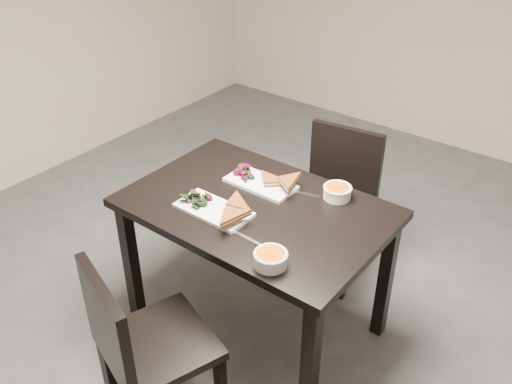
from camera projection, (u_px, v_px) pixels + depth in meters
ground at (302, 328)px, 2.94m from camera, size 5.00×5.00×0.00m
table at (256, 222)px, 2.63m from camera, size 1.20×0.80×0.75m
chair_near at (140, 343)px, 2.22m from camera, size 0.53×0.53×0.85m
chair_far at (335, 194)px, 3.15m from camera, size 0.47×0.47×0.85m
plate_near at (214, 210)px, 2.52m from camera, size 0.35×0.18×0.02m
sandwich_near at (226, 207)px, 2.48m from camera, size 0.20×0.17×0.06m
salad_near at (197, 197)px, 2.56m from camera, size 0.11×0.10×0.05m
soup_bowl_near at (271, 258)px, 2.19m from camera, size 0.14×0.14×0.06m
cutlery_near at (245, 237)px, 2.36m from camera, size 0.18×0.02×0.00m
plate_far at (261, 184)px, 2.72m from camera, size 0.34×0.17×0.02m
sandwich_far at (270, 183)px, 2.65m from camera, size 0.21×0.21×0.06m
salad_far at (244, 172)px, 2.75m from camera, size 0.11×0.10×0.05m
soup_bowl_far at (337, 191)px, 2.61m from camera, size 0.14×0.14×0.06m
cutlery_far at (302, 193)px, 2.66m from camera, size 0.18×0.06×0.00m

